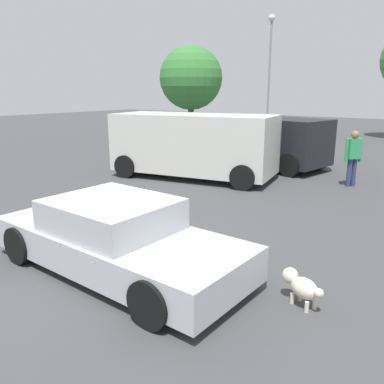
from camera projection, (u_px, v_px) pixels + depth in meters
ground_plane at (113, 261)px, 6.77m from camera, size 80.00×80.00×0.00m
sedan_foreground at (116, 238)px, 6.30m from camera, size 4.48×1.95×1.18m
dog at (301, 285)px, 5.32m from camera, size 0.66×0.41×0.46m
van_white at (193, 144)px, 12.99m from camera, size 5.60×3.16×2.09m
suv_dark at (265, 140)px, 14.94m from camera, size 4.95×2.82×1.86m
pedestrian at (353, 154)px, 11.78m from camera, size 0.44×0.46×1.69m
light_post_mid at (270, 56)px, 26.15m from camera, size 0.44×0.44×7.63m
tree_back_center at (191, 78)px, 23.95m from camera, size 3.83×3.83×5.49m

